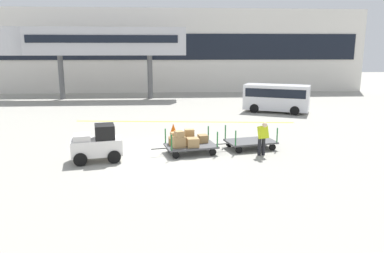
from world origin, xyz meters
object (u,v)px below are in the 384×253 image
object	(u,v)px
baggage_tug	(97,144)
baggage_cart_middle	(250,142)
baggage_handler	(263,137)
safety_cone_near	(173,128)
baggage_cart_lead	(188,142)
shuttle_van	(276,96)

from	to	relation	value
baggage_tug	baggage_cart_middle	world-z (taller)	baggage_tug
baggage_cart_middle	baggage_handler	xyz separation A→B (m)	(0.27, -1.19, 0.52)
baggage_tug	safety_cone_near	world-z (taller)	baggage_tug
baggage_tug	baggage_cart_lead	xyz separation A→B (m)	(3.93, 0.88, -0.21)
baggage_cart_lead	shuttle_van	bearing A→B (deg)	56.01
shuttle_van	safety_cone_near	distance (m)	10.41
baggage_cart_middle	safety_cone_near	xyz separation A→B (m)	(-3.67, 3.68, -0.07)
baggage_tug	shuttle_van	bearing A→B (deg)	46.27
baggage_tug	shuttle_van	xyz separation A→B (m)	(11.30, 11.82, 0.48)
baggage_tug	safety_cone_near	xyz separation A→B (m)	(3.32, 5.21, -0.48)
baggage_handler	safety_cone_near	distance (m)	6.29
baggage_handler	shuttle_van	world-z (taller)	shuttle_van
baggage_cart_middle	baggage_tug	bearing A→B (deg)	-167.68
baggage_handler	safety_cone_near	size ratio (longest dim) A/B	2.84
baggage_tug	safety_cone_near	size ratio (longest dim) A/B	4.16
baggage_cart_middle	baggage_cart_lead	bearing A→B (deg)	-168.14
baggage_cart_middle	shuttle_van	size ratio (longest dim) A/B	0.60
baggage_tug	baggage_cart_middle	bearing A→B (deg)	12.32
baggage_cart_middle	shuttle_van	bearing A→B (deg)	67.27
baggage_cart_middle	safety_cone_near	world-z (taller)	baggage_cart_middle
baggage_cart_middle	safety_cone_near	distance (m)	5.20
baggage_cart_middle	baggage_handler	distance (m)	1.33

